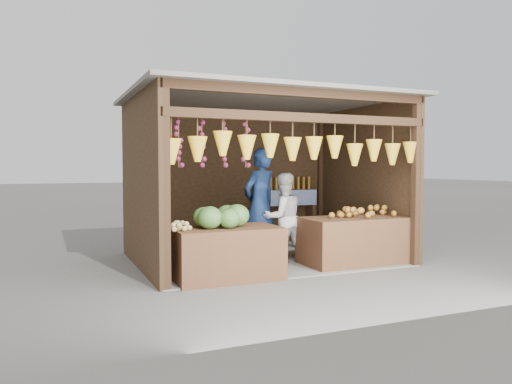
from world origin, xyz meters
TOP-DOWN VIEW (x-y plane):
  - ground at (0.00, 0.00)m, footprint 80.00×80.00m
  - stall_structure at (-0.03, -0.04)m, footprint 4.30×3.30m
  - back_shelf at (1.05, 1.28)m, footprint 1.25×0.32m
  - counter_left at (-1.04, -1.14)m, footprint 1.45×0.85m
  - counter_right at (1.20, -0.96)m, footprint 1.75×0.85m
  - stool at (-1.75, 0.10)m, footprint 0.31×0.31m
  - man_standing at (-0.13, -0.19)m, footprint 0.79×0.68m
  - woman_standing at (0.18, -0.39)m, footprint 0.72×0.57m
  - vendor_seated at (-1.75, 0.10)m, footprint 0.47×0.31m
  - melon_pile at (-1.08, -1.10)m, footprint 1.00×0.50m
  - tanfruit_pile at (-1.71, -1.23)m, footprint 0.34×0.40m
  - mango_pile at (1.30, -0.96)m, footprint 1.40×0.64m

SIDE VIEW (x-z plane):
  - ground at x=0.00m, z-range 0.00..0.00m
  - stool at x=-1.75m, z-range 0.00..0.29m
  - counter_left at x=-1.04m, z-range 0.00..0.71m
  - counter_right at x=1.20m, z-range 0.00..0.74m
  - woman_standing at x=0.18m, z-range 0.00..1.43m
  - vendor_seated at x=-1.75m, z-range 0.29..1.25m
  - tanfruit_pile at x=-1.71m, z-range 0.71..0.84m
  - mango_pile at x=1.30m, z-range 0.74..0.96m
  - melon_pile at x=-1.08m, z-range 0.71..1.03m
  - back_shelf at x=1.05m, z-range 0.21..1.54m
  - man_standing at x=-0.13m, z-range 0.00..1.83m
  - stall_structure at x=-0.03m, z-range 0.34..3.00m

